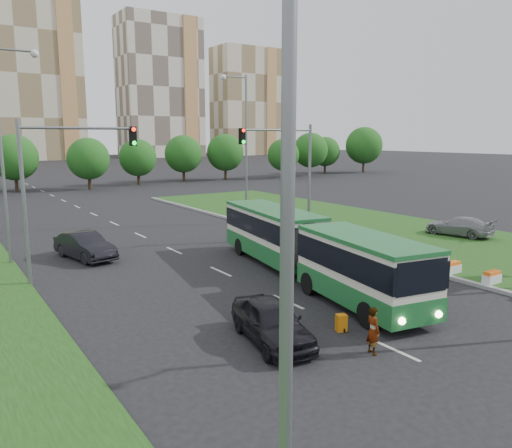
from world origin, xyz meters
TOP-DOWN VIEW (x-y plane):
  - ground at (0.00, 0.00)m, footprint 360.00×360.00m
  - grass_median at (13.00, 8.00)m, footprint 14.00×60.00m
  - median_kerb at (6.05, 8.00)m, footprint 0.30×60.00m
  - lane_markings at (-3.00, 20.00)m, footprint 0.20×100.00m
  - flower_planters at (6.70, -1.40)m, footprint 1.10×13.70m
  - traffic_mast_median at (4.78, 10.00)m, footprint 5.76×0.32m
  - traffic_mast_left at (-10.38, 9.00)m, footprint 5.76×0.32m
  - street_lamps at (-3.00, 10.00)m, footprint 36.00×60.00m
  - tree_line at (10.00, 55.00)m, footprint 120.00×8.00m
  - apartment_tower_ceast at (15.00, 150.00)m, footprint 25.00×15.00m
  - apartment_tower_east at (55.00, 150.00)m, footprint 27.00×15.00m
  - midrise_east at (90.00, 150.00)m, footprint 24.00×14.00m
  - articulated_bus at (-0.15, 2.37)m, footprint 2.56×16.45m
  - car_left_near at (-6.11, -3.14)m, footprint 2.66×4.73m
  - car_left_far at (-8.31, 12.91)m, footprint 2.72×5.06m
  - car_median at (15.83, 4.51)m, footprint 2.81×4.99m
  - pedestrian at (-3.85, -5.80)m, footprint 0.50×0.66m
  - shopping_trolley at (-3.35, -3.76)m, footprint 0.37×0.40m

SIDE VIEW (x-z plane):
  - ground at x=0.00m, z-range 0.00..0.00m
  - lane_markings at x=-3.00m, z-range -0.01..0.01m
  - grass_median at x=13.00m, z-range 0.00..0.15m
  - median_kerb at x=6.05m, z-range 0.00..0.18m
  - shopping_trolley at x=-3.35m, z-range 0.00..0.64m
  - flower_planters at x=6.70m, z-range 0.15..0.75m
  - car_left_near at x=-6.11m, z-range 0.00..1.52m
  - car_left_far at x=-8.31m, z-range 0.00..1.58m
  - pedestrian at x=-3.85m, z-range 0.00..1.63m
  - car_median at x=15.83m, z-range 0.15..1.52m
  - articulated_bus at x=-0.15m, z-range 0.30..3.01m
  - tree_line at x=10.00m, z-range 0.00..9.00m
  - traffic_mast_median at x=4.78m, z-range 1.35..9.35m
  - traffic_mast_left at x=-10.38m, z-range 1.35..9.35m
  - street_lamps at x=-3.00m, z-range 0.00..12.00m
  - midrise_east at x=90.00m, z-range 0.00..40.00m
  - apartment_tower_east at x=55.00m, z-range 0.00..47.00m
  - apartment_tower_ceast at x=15.00m, z-range 0.00..50.00m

